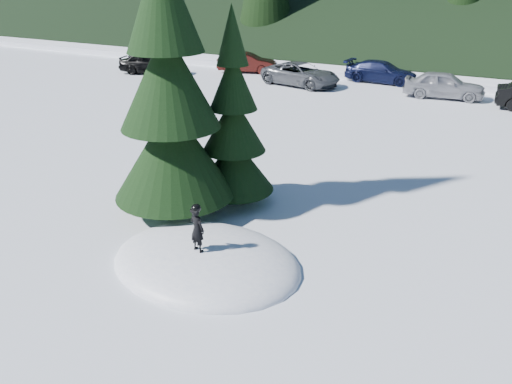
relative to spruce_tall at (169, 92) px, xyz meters
The scene contains 10 objects.
ground 4.37m from the spruce_tall, 39.29° to the right, with size 200.00×200.00×0.00m, color white.
snow_mound 4.37m from the spruce_tall, 39.29° to the right, with size 4.48×3.52×0.96m, color white.
spruce_tall is the anchor object (origin of this frame).
spruce_short 2.11m from the spruce_tall, 54.46° to the left, with size 2.20×2.20×5.37m.
child_skier 3.81m from the spruce_tall, 43.22° to the right, with size 0.38×0.25×1.03m, color black.
car_0 21.59m from the spruce_tall, 131.82° to the left, with size 1.74×4.32×1.47m, color black.
car_1 21.66m from the spruce_tall, 115.18° to the left, with size 1.35×3.88×1.28m, color black.
car_2 18.00m from the spruce_tall, 103.80° to the left, with size 2.18×4.74×1.32m, color #4B4E53.
car_3 20.67m from the spruce_tall, 91.09° to the left, with size 1.78×4.38×1.27m, color black.
car_4 18.57m from the spruce_tall, 78.45° to the left, with size 1.64×4.07×1.39m, color gray.
Camera 1 is at (5.73, -7.88, 5.98)m, focal length 35.00 mm.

